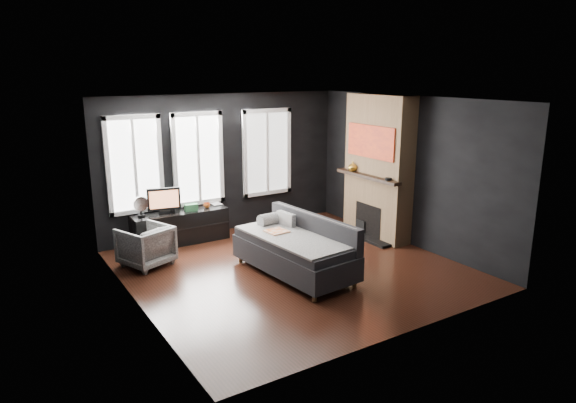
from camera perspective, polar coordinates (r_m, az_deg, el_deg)
floor at (r=8.39m, az=0.52°, el=-7.49°), size 5.00×5.00×0.00m
ceiling at (r=7.80m, az=0.56°, el=11.25°), size 5.00×5.00×0.00m
wall_back at (r=10.14m, az=-7.14°, el=4.19°), size 5.00×0.02×2.70m
wall_left at (r=7.00m, az=-16.95°, el=-0.96°), size 0.02×5.00×2.70m
wall_right at (r=9.54m, az=13.29°, el=3.28°), size 0.02×5.00×2.70m
windows at (r=9.79m, az=-9.64°, el=9.82°), size 4.00×0.16×1.76m
fireplace at (r=9.83m, az=9.99°, el=3.77°), size 0.70×1.62×2.70m
sofa at (r=8.04m, az=0.69°, el=-5.01°), size 1.26×2.21×0.91m
stripe_pillow at (r=8.50m, az=-0.22°, el=-2.51°), size 0.14×0.40×0.39m
armchair at (r=8.73m, az=-15.53°, el=-4.56°), size 0.92×0.89×0.74m
media_console at (r=9.76m, az=-11.90°, el=-2.75°), size 1.76×0.56×0.60m
monitor at (r=9.52m, az=-13.63°, el=0.27°), size 0.61×0.24×0.53m
desk_fan at (r=9.43m, az=-16.05°, el=-0.51°), size 0.28×0.28×0.38m
mug at (r=9.79m, az=-9.01°, el=-0.36°), size 0.13×0.11×0.12m
book at (r=9.97m, az=-8.48°, el=0.30°), size 0.18×0.02×0.24m
storage_box at (r=9.65m, az=-10.73°, el=-0.63°), size 0.25×0.18×0.13m
mantel_vase at (r=10.01m, az=7.20°, el=3.88°), size 0.24×0.24×0.18m
mantel_clock at (r=9.29m, az=11.08°, el=2.47°), size 0.14×0.14×0.04m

